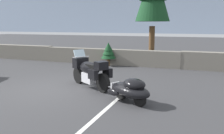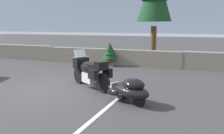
{
  "view_description": "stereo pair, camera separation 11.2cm",
  "coord_description": "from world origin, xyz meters",
  "views": [
    {
      "loc": [
        4.92,
        -7.28,
        2.28
      ],
      "look_at": [
        2.12,
        0.35,
        0.85
      ],
      "focal_mm": 38.85,
      "sensor_mm": 36.0,
      "label": 1
    },
    {
      "loc": [
        5.02,
        -7.24,
        2.28
      ],
      "look_at": [
        2.12,
        0.35,
        0.85
      ],
      "focal_mm": 38.85,
      "sensor_mm": 36.0,
      "label": 2
    }
  ],
  "objects": [
    {
      "name": "touring_motorcycle",
      "position": [
        1.18,
        0.55,
        0.62
      ],
      "size": [
        2.02,
        1.48,
        1.33
      ],
      "color": "black",
      "rests_on": "ground"
    },
    {
      "name": "pine_sapling_near",
      "position": [
        0.13,
        5.21,
        0.82
      ],
      "size": [
        0.83,
        0.83,
        1.31
      ],
      "color": "brown",
      "rests_on": "ground"
    },
    {
      "name": "parking_stripe_marker",
      "position": [
        2.6,
        -1.5,
        0.0
      ],
      "size": [
        0.12,
        3.6,
        0.01
      ],
      "primitive_type": "cube",
      "color": "silver",
      "rests_on": "ground"
    },
    {
      "name": "ground_plane",
      "position": [
        0.0,
        0.0,
        0.0
      ],
      "size": [
        80.0,
        80.0,
        0.0
      ],
      "primitive_type": "plane",
      "color": "#38383A"
    },
    {
      "name": "distant_ridgeline",
      "position": [
        0.0,
        95.71,
        8.0
      ],
      "size": [
        240.0,
        80.0,
        16.0
      ],
      "primitive_type": "cube",
      "color": "#8C9EB7",
      "rests_on": "ground"
    },
    {
      "name": "stone_guard_wall",
      "position": [
        0.12,
        5.71,
        0.46
      ],
      "size": [
        24.0,
        0.59,
        0.93
      ],
      "color": "slate",
      "rests_on": "ground"
    },
    {
      "name": "car_shaped_trailer",
      "position": [
        3.06,
        -0.66,
        0.41
      ],
      "size": [
        2.05,
        1.5,
        0.76
      ],
      "color": "black",
      "rests_on": "ground"
    }
  ]
}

